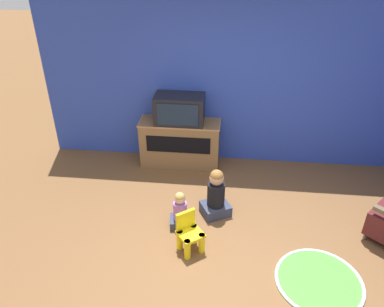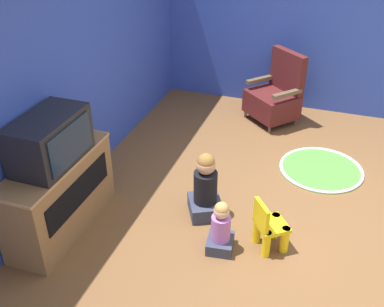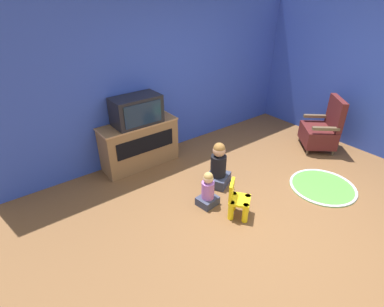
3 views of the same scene
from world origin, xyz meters
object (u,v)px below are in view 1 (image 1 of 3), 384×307
at_px(television, 179,109).
at_px(yellow_kid_chair, 190,236).
at_px(child_watching_center, 180,212).
at_px(tv_cabinet, 180,142).
at_px(child_watching_left, 216,196).

height_order(television, yellow_kid_chair, television).
distance_m(television, child_watching_center, 1.67).
bearing_deg(child_watching_center, tv_cabinet, 89.98).
bearing_deg(yellow_kid_chair, tv_cabinet, 63.82).
distance_m(tv_cabinet, child_watching_left, 1.37).
distance_m(tv_cabinet, television, 0.58).
xyz_separation_m(television, child_watching_left, (0.64, -1.20, -0.67)).
relative_size(tv_cabinet, child_watching_left, 1.82).
distance_m(television, yellow_kid_chair, 2.07).
bearing_deg(tv_cabinet, yellow_kid_chair, -79.14).
height_order(child_watching_left, child_watching_center, child_watching_left).
height_order(tv_cabinet, television, television).
bearing_deg(tv_cabinet, child_watching_center, -82.48).
height_order(yellow_kid_chair, child_watching_left, child_watching_left).
height_order(tv_cabinet, child_watching_center, tv_cabinet).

